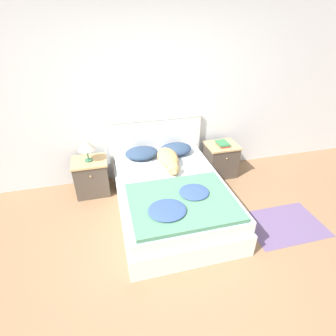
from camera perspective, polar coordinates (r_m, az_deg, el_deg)
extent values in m
plane|color=#896647|center=(2.96, 7.35, -22.13)|extent=(16.00, 16.00, 0.00)
cube|color=silver|center=(3.97, -2.65, 15.20)|extent=(9.00, 0.06, 2.55)
cube|color=white|center=(3.55, 0.78, -7.49)|extent=(1.38, 1.94, 0.29)
cube|color=silver|center=(3.41, 0.81, -4.38)|extent=(1.32, 1.88, 0.18)
cube|color=white|center=(4.19, -2.72, 4.37)|extent=(1.46, 0.04, 0.96)
cylinder|color=white|center=(4.00, -2.89, 10.53)|extent=(1.46, 0.06, 0.06)
cube|color=#4C4238|center=(4.01, -16.24, -1.98)|extent=(0.47, 0.39, 0.51)
cube|color=tan|center=(3.87, -16.82, 1.38)|extent=(0.49, 0.42, 0.03)
sphere|color=tan|center=(3.76, -16.54, -1.79)|extent=(0.02, 0.02, 0.02)
cube|color=#4C4238|center=(4.37, 11.34, 1.62)|extent=(0.47, 0.39, 0.51)
cube|color=tan|center=(4.24, 11.72, 4.81)|extent=(0.49, 0.42, 0.03)
sphere|color=tan|center=(4.14, 12.69, 2.00)|extent=(0.02, 0.02, 0.02)
ellipsoid|color=navy|center=(3.90, -5.75, 3.25)|extent=(0.49, 0.36, 0.16)
ellipsoid|color=navy|center=(3.99, 1.71, 4.14)|extent=(0.49, 0.36, 0.16)
cube|color=#4C8466|center=(3.00, 3.04, -7.35)|extent=(1.18, 0.96, 0.05)
ellipsoid|color=#334C7F|center=(2.82, -0.15, -9.11)|extent=(0.41, 0.38, 0.04)
ellipsoid|color=#334C7F|center=(3.10, 5.70, -5.19)|extent=(0.36, 0.33, 0.04)
ellipsoid|color=tan|center=(3.73, -0.08, 2.31)|extent=(0.29, 0.53, 0.19)
sphere|color=tan|center=(3.48, 1.14, -0.18)|extent=(0.17, 0.17, 0.17)
ellipsoid|color=tan|center=(3.43, 1.46, -0.98)|extent=(0.08, 0.09, 0.07)
cone|color=tan|center=(3.45, 0.34, 0.74)|extent=(0.05, 0.05, 0.06)
cone|color=tan|center=(3.47, 1.85, 0.93)|extent=(0.05, 0.05, 0.06)
ellipsoid|color=tan|center=(3.95, -0.28, 3.25)|extent=(0.16, 0.24, 0.07)
cube|color=#AD2D28|center=(4.21, 11.77, 4.99)|extent=(0.14, 0.22, 0.02)
cube|color=#337547|center=(4.20, 11.81, 5.31)|extent=(0.17, 0.22, 0.03)
cylinder|color=#336B4C|center=(3.86, -16.88, 1.65)|extent=(0.11, 0.11, 0.02)
cylinder|color=#336B4C|center=(3.82, -17.08, 2.82)|extent=(0.02, 0.02, 0.16)
cone|color=beige|center=(3.75, -17.43, 4.84)|extent=(0.24, 0.24, 0.14)
cube|color=#604C75|center=(3.75, 23.95, -11.15)|extent=(0.97, 0.68, 0.00)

